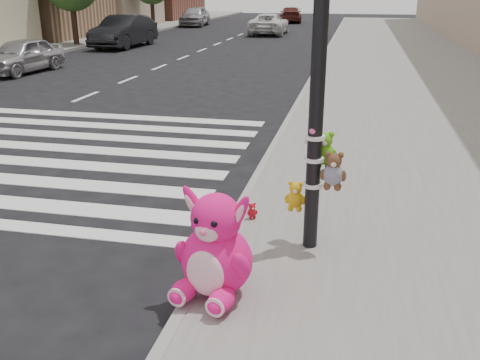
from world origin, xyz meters
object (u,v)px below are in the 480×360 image
(car_silver_far, at_px, (21,55))
(signal_pole, at_px, (319,107))
(car_dark_far, at_px, (124,31))
(car_white_near, at_px, (269,24))
(pink_bunny, at_px, (215,252))
(red_teddy, at_px, (252,211))

(car_silver_far, bearing_deg, signal_pole, -40.86)
(signal_pole, bearing_deg, car_silver_far, 134.10)
(car_dark_far, distance_m, car_white_near, 10.85)
(car_white_near, bearing_deg, car_silver_far, 69.83)
(pink_bunny, relative_size, car_white_near, 0.23)
(red_teddy, bearing_deg, car_dark_far, 85.53)
(signal_pole, relative_size, car_dark_far, 0.83)
(car_dark_far, bearing_deg, pink_bunny, -61.51)
(signal_pole, height_order, pink_bunny, signal_pole)
(signal_pole, distance_m, red_teddy, 1.83)
(red_teddy, distance_m, car_dark_far, 22.59)
(car_dark_far, bearing_deg, car_silver_far, -87.94)
(car_silver_far, bearing_deg, car_dark_far, 94.32)
(red_teddy, bearing_deg, signal_pole, -67.41)
(pink_bunny, bearing_deg, signal_pole, 68.55)
(signal_pole, relative_size, red_teddy, 18.64)
(signal_pole, distance_m, pink_bunny, 1.91)
(car_white_near, bearing_deg, signal_pole, 99.01)
(pink_bunny, bearing_deg, car_dark_far, 127.94)
(signal_pole, height_order, red_teddy, signal_pole)
(pink_bunny, relative_size, car_silver_far, 0.30)
(red_teddy, bearing_deg, car_white_near, 66.63)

